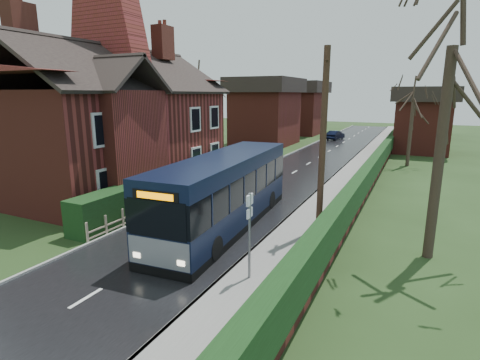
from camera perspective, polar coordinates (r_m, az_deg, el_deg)
The scene contains 18 objects.
ground at distance 16.43m, azimuth -6.71°, elevation -7.86°, with size 140.00×140.00×0.00m, color #2A461E.
road at distance 25.07m, azimuth 5.53°, elevation -0.48°, with size 6.00×100.00×0.02m, color black.
pavement at distance 23.98m, azimuth 15.11°, elevation -1.35°, with size 2.50×100.00×0.14m, color slate.
kerb_right at distance 24.21m, azimuth 12.33°, elevation -1.06°, with size 0.12×100.00×0.14m, color gray.
kerb_left at distance 26.22m, azimuth -0.73°, elevation 0.27°, with size 0.12×100.00×0.10m, color gray.
front_hedge at distance 22.26m, azimuth -8.42°, elevation -0.20°, with size 1.20×16.00×1.60m, color black.
picket_fence at distance 21.94m, azimuth -6.76°, elevation -1.28°, with size 0.10×16.00×0.90m, color tan, non-canonical shape.
right_wall_hedge at distance 23.56m, azimuth 18.95°, elevation 0.51°, with size 0.60×50.00×1.80m.
brick_house at distance 24.61m, azimuth -18.51°, elevation 8.96°, with size 9.30×14.60×10.30m.
bus at distance 16.49m, azimuth -2.38°, elevation -1.93°, with size 3.09×10.64×3.19m.
car_silver at distance 24.14m, azimuth -2.45°, elevation 0.50°, with size 1.44×3.58×1.22m, color #B1B1B6.
car_green at distance 18.98m, azimuth -11.79°, elevation -3.23°, with size 1.71×4.20×1.22m, color black.
car_distant at distance 50.57m, azimuth 14.33°, elevation 6.64°, with size 1.24×3.57×1.18m, color black.
bus_stop_sign at distance 11.55m, azimuth 1.47°, elevation -6.78°, with size 0.09×0.44×2.90m.
telegraph_pole at distance 15.61m, azimuth 12.50°, elevation 5.50°, with size 0.31×0.98×7.65m.
tree_right_near at distance 14.61m, azimuth 29.91°, elevation 19.30°, with size 4.86×4.86×10.49m.
tree_right_far at distance 33.50m, azimuth 25.00°, elevation 11.56°, with size 3.94×3.94×7.61m.
tree_house_side at distance 36.30m, azimuth -6.15°, elevation 14.77°, with size 4.12×4.12×9.37m.
Camera 1 is at (8.29, -12.93, 5.82)m, focal length 28.00 mm.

